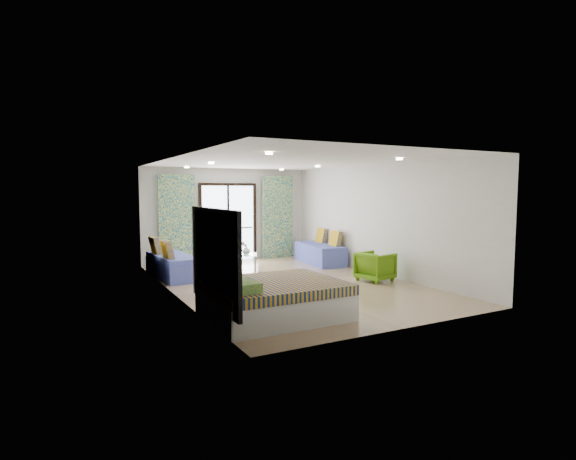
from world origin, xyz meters
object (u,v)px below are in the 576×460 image
daybed_right (320,253)px  daybed_left (172,265)px  coffee_table (243,256)px  bed (273,299)px  armchair (375,265)px

daybed_right → daybed_left: bearing=-170.9°
coffee_table → daybed_left: bearing=176.7°
daybed_left → daybed_right: size_ratio=0.98×
coffee_table → bed: bearing=-105.9°
bed → coffee_table: size_ratio=2.40×
bed → daybed_right: size_ratio=1.05×
daybed_right → bed: bearing=-122.9°
daybed_right → armchair: size_ratio=2.78×
bed → coffee_table: bearing=74.1°
daybed_left → armchair: 4.77m
daybed_left → armchair: size_ratio=2.73×
daybed_left → armchair: daybed_left is taller
bed → armchair: size_ratio=2.93×
daybed_left → armchair: (4.01, -2.58, 0.07)m
bed → coffee_table: (1.15, 4.03, 0.09)m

